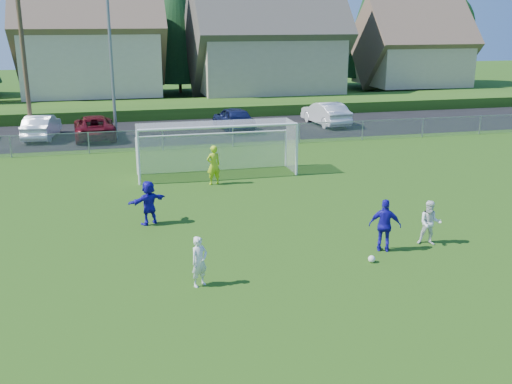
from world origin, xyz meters
TOP-DOWN VIEW (x-y plane):
  - ground at (0.00, 0.00)m, footprint 160.00×160.00m
  - asphalt_lot at (0.00, 27.50)m, footprint 60.00×60.00m
  - grass_embankment at (0.00, 35.00)m, footprint 70.00×6.00m
  - soccer_ball at (2.76, 4.40)m, footprint 0.22×0.22m
  - player_white_a at (-2.57, 4.00)m, footprint 0.63×0.57m
  - player_white_b at (5.20, 5.36)m, footprint 0.89×0.80m
  - player_blue_a at (3.53, 5.19)m, footprint 1.09×0.80m
  - player_blue_b at (-3.58, 9.57)m, footprint 1.54×1.10m
  - goalkeeper at (-0.42, 14.29)m, footprint 0.73×0.58m
  - car_b at (-8.92, 27.08)m, footprint 2.05×4.61m
  - car_c at (-5.77, 26.45)m, footprint 2.64×5.23m
  - car_e at (3.07, 27.14)m, footprint 2.40×4.73m
  - car_f at (9.66, 27.58)m, footprint 2.19×4.95m
  - soccer_goal at (0.00, 16.05)m, footprint 7.42×1.90m
  - chainlink_fence at (0.00, 22.00)m, footprint 52.06×0.06m
  - streetlight at (-4.45, 26.00)m, footprint 1.38×0.18m
  - utility_pole at (-9.50, 27.00)m, footprint 1.60×0.26m
  - houses_row at (1.97, 42.46)m, footprint 53.90×11.45m
  - tree_row at (1.04, 48.74)m, footprint 65.98×12.36m

SIDE VIEW (x-z plane):
  - ground at x=0.00m, z-range 0.00..0.00m
  - asphalt_lot at x=0.00m, z-range 0.01..0.01m
  - soccer_ball at x=2.76m, z-range 0.00..0.22m
  - grass_embankment at x=0.00m, z-range 0.00..0.80m
  - chainlink_fence at x=0.00m, z-range 0.03..1.23m
  - car_c at x=-5.77m, z-range 0.00..1.42m
  - player_white_a at x=-2.57m, z-range 0.00..1.44m
  - car_b at x=-8.92m, z-range 0.00..1.47m
  - player_white_b at x=5.20m, z-range 0.00..1.49m
  - car_e at x=3.07m, z-range 0.00..1.54m
  - car_f at x=9.66m, z-range 0.00..1.58m
  - player_blue_b at x=-3.58m, z-range 0.00..1.61m
  - player_blue_a at x=3.53m, z-range 0.00..1.71m
  - goalkeeper at x=-0.42m, z-range 0.00..1.77m
  - soccer_goal at x=0.00m, z-range 0.38..2.88m
  - streetlight at x=-4.45m, z-range 0.34..9.34m
  - utility_pole at x=-9.50m, z-range 0.15..10.15m
  - tree_row at x=1.04m, z-range 0.01..13.81m
  - houses_row at x=1.97m, z-range 0.69..13.97m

